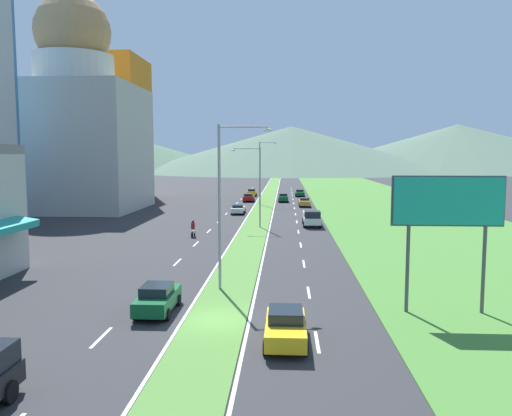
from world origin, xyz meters
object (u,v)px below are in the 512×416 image
Objects in this scene: car_7 at (158,298)px; street_lamp_near at (225,196)px; car_6 at (252,192)px; car_0 at (283,198)px; street_lamp_far at (261,169)px; pickup_truck_0 at (312,218)px; car_4 at (238,209)px; car_3 at (304,202)px; motorcycle_rider at (193,230)px; car_2 at (300,193)px; car_5 at (249,197)px; car_1 at (286,326)px; billboard_roadside at (448,208)px; street_lamp_mid at (257,181)px.

street_lamp_near is at bearing -31.62° from car_7.
car_0 is at bearing -152.83° from car_6.
pickup_truck_0 is (7.40, -26.69, -5.23)m from street_lamp_far.
street_lamp_far is 15.13m from car_4.
car_7 reaches higher than car_3.
street_lamp_near reaches higher than pickup_truck_0.
car_0 is (3.80, 5.86, -5.42)m from street_lamp_far.
motorcycle_rider is (-5.57, -35.61, -5.47)m from street_lamp_far.
car_6 is 0.93× the size of car_7.
car_2 is at bearing 84.81° from street_lamp_near.
car_0 is at bearing -157.26° from car_3.
car_6 is at bearing -2.81° from motorcycle_rider.
street_lamp_near is 75.81m from car_6.
car_4 is at bearing 179.60° from car_5.
car_7 reaches higher than car_2.
pickup_truck_0 reaches higher than car_4.
pickup_truck_0 is 15.74m from motorcycle_rider.
car_2 is at bearing 177.97° from car_1.
car_0 is 2.05× the size of motorcycle_rider.
pickup_truck_0 is at bearing 6.31° from car_0.
car_7 reaches higher than car_1.
street_lamp_far is at bearing -2.61° from car_7.
billboard_roadside is 49.96m from car_4.
car_6 is 54.58m from motorcycle_rider.
street_lamp_near reaches higher than car_6.
car_2 is 1.11× the size of car_5.
car_4 is at bearing -141.65° from pickup_truck_0.
street_lamp_mid is at bearing -174.77° from car_1.
car_7 is at bearing -16.23° from pickup_truck_0.
car_0 reaches higher than car_2.
street_lamp_mid is 1.26× the size of billboard_roadside.
car_7 is (-0.16, -67.81, 0.03)m from car_5.
street_lamp_mid is 0.87× the size of street_lamp_far.
motorcycle_rider is (-2.68, -54.51, -0.04)m from car_6.
motorcycle_rider is (-9.77, 30.35, -0.05)m from car_1.
car_7 reaches higher than car_6.
car_4 is 32.73m from car_6.
car_3 is 0.99× the size of car_7.
car_0 is 0.89× the size of car_4.
motorcycle_rider reaches higher than car_3.
street_lamp_mid is 2.17× the size of car_7.
street_lamp_far is 2.31× the size of car_2.
street_lamp_far is 2.49× the size of car_7.
car_0 reaches higher than car_4.
car_5 reaches higher than car_3.
car_7 is 36.53m from pickup_truck_0.
car_5 is (-15.51, 67.05, -5.04)m from billboard_roadside.
street_lamp_far is at bearing -8.90° from motorcycle_rider.
car_3 is (7.39, -2.70, -5.44)m from street_lamp_far.
car_3 is 59.94m from car_7.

